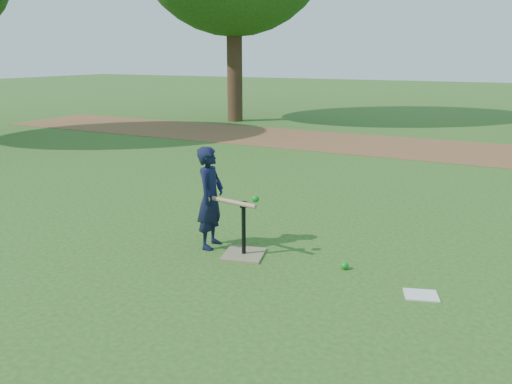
% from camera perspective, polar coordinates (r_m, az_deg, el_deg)
% --- Properties ---
extents(ground, '(80.00, 80.00, 0.00)m').
position_cam_1_polar(ground, '(5.50, 1.88, -7.44)').
color(ground, '#285116').
rests_on(ground, ground).
extents(dirt_strip, '(24.00, 3.00, 0.01)m').
position_cam_1_polar(dirt_strip, '(12.48, 16.57, 4.95)').
color(dirt_strip, brown).
rests_on(dirt_strip, ground).
extents(child, '(0.34, 0.46, 1.17)m').
position_cam_1_polar(child, '(5.63, -5.23, -0.67)').
color(child, black).
rests_on(child, ground).
extents(wiffle_ball_ground, '(0.08, 0.08, 0.08)m').
position_cam_1_polar(wiffle_ball_ground, '(5.27, 10.10, -8.27)').
color(wiffle_ball_ground, '#0C8D1A').
rests_on(wiffle_ball_ground, ground).
extents(clipboard, '(0.36, 0.31, 0.01)m').
position_cam_1_polar(clipboard, '(4.92, 18.35, -11.11)').
color(clipboard, silver).
rests_on(clipboard, ground).
extents(batting_tee, '(0.52, 0.52, 0.61)m').
position_cam_1_polar(batting_tee, '(5.51, -1.41, -6.16)').
color(batting_tee, '#807551').
rests_on(batting_tee, ground).
extents(swing_action, '(0.63, 0.18, 0.12)m').
position_cam_1_polar(swing_action, '(5.39, -2.44, -1.05)').
color(swing_action, tan).
rests_on(swing_action, ground).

